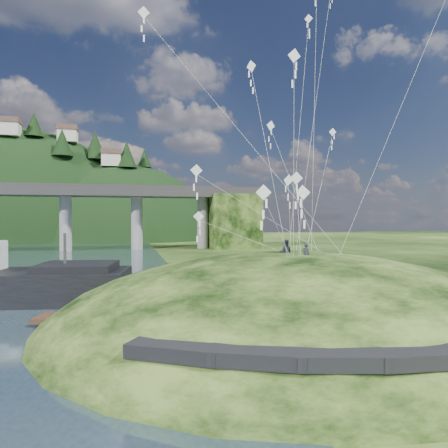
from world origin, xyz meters
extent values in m
plane|color=black|center=(0.00, 0.00, 0.00)|extent=(320.00, 320.00, 0.00)
ellipsoid|color=black|center=(8.00, 2.00, -1.50)|extent=(36.00, 32.00, 13.00)
cube|color=black|center=(-1.50, -8.00, 2.03)|extent=(4.32, 3.62, 0.71)
cube|color=black|center=(1.50, -9.65, 2.09)|extent=(4.10, 2.97, 0.61)
cube|color=black|center=(4.50, -10.65, 2.08)|extent=(3.85, 2.37, 0.62)
cube|color=black|center=(7.50, -11.10, 2.04)|extent=(3.62, 1.83, 0.66)
cylinder|color=gray|center=(-16.50, 70.00, 6.50)|extent=(2.60, 2.60, 13.00)
cylinder|color=gray|center=(-1.00, 70.00, 6.50)|extent=(2.60, 2.60, 13.00)
cylinder|color=gray|center=(14.50, 70.00, 6.50)|extent=(2.60, 2.60, 13.00)
cube|color=black|center=(22.00, 70.00, 6.50)|extent=(12.00, 11.00, 13.00)
ellipsoid|color=black|center=(-40.00, 126.00, -6.00)|extent=(96.00, 68.00, 88.00)
ellipsoid|color=black|center=(-5.00, 118.00, -10.00)|extent=(76.00, 56.00, 72.00)
cone|color=black|center=(-31.40, 112.04, 36.68)|extent=(5.83, 5.83, 7.67)
cone|color=black|center=(-22.45, 107.08, 30.58)|extent=(6.47, 6.47, 8.51)
cone|color=black|center=(-13.22, 113.99, 31.23)|extent=(7.13, 7.13, 9.38)
cone|color=black|center=(-3.12, 109.03, 27.87)|extent=(6.56, 6.56, 8.63)
cone|color=black|center=(2.77, 114.63, 27.68)|extent=(4.88, 4.88, 6.42)
cube|color=beige|center=(-38.00, 110.00, 34.28)|extent=(6.00, 5.00, 4.00)
cube|color=brown|center=(-38.00, 110.00, 36.98)|extent=(6.40, 5.40, 1.60)
cube|color=beige|center=(-22.00, 116.00, 34.18)|extent=(6.00, 5.00, 4.00)
cube|color=brown|center=(-22.00, 116.00, 36.88)|extent=(6.40, 5.40, 1.60)
cube|color=beige|center=(-8.00, 110.00, 25.88)|extent=(6.00, 5.00, 4.00)
cube|color=brown|center=(-8.00, 110.00, 28.58)|extent=(6.40, 5.40, 1.60)
cube|color=black|center=(-7.71, 13.07, 3.12)|extent=(7.24, 6.35, 0.65)
cylinder|color=#2D2B2B|center=(-8.77, 13.25, 4.52)|extent=(0.26, 0.26, 3.23)
cube|color=#362116|center=(-2.67, 3.77, 0.46)|extent=(14.38, 6.19, 0.36)
cylinder|color=#362116|center=(-8.57, 5.50, 0.20)|extent=(0.31, 0.31, 1.02)
cylinder|color=#362116|center=(-5.62, 4.64, 0.20)|extent=(0.31, 0.31, 1.02)
cylinder|color=#362116|center=(-2.67, 3.77, 0.20)|extent=(0.31, 0.31, 1.02)
cylinder|color=#362116|center=(0.27, 2.91, 0.20)|extent=(0.31, 0.31, 1.02)
cylinder|color=#362116|center=(3.22, 2.05, 0.20)|extent=(0.31, 0.31, 1.02)
imported|color=#22242E|center=(8.46, 0.69, 5.74)|extent=(0.58, 0.40, 1.53)
imported|color=#22242E|center=(7.63, 2.23, 5.94)|extent=(1.13, 1.04, 1.88)
cube|color=white|center=(13.14, 5.93, 25.56)|extent=(0.09, 0.07, 0.42)
cube|color=white|center=(13.14, 5.93, 25.04)|extent=(0.09, 0.07, 0.42)
cube|color=white|center=(3.66, -4.22, 8.87)|extent=(0.77, 0.41, 0.83)
cube|color=white|center=(3.66, -4.22, 8.28)|extent=(0.11, 0.05, 0.48)
cube|color=white|center=(3.66, -4.22, 7.68)|extent=(0.11, 0.05, 0.48)
cube|color=white|center=(3.66, -4.22, 7.09)|extent=(0.11, 0.05, 0.48)
cube|color=white|center=(13.44, 10.69, 26.40)|extent=(0.64, 0.51, 0.76)
cube|color=white|center=(13.44, 10.69, 25.84)|extent=(0.10, 0.05, 0.46)
cube|color=white|center=(13.44, 10.69, 25.28)|extent=(0.10, 0.05, 0.46)
cube|color=white|center=(13.44, 10.69, 24.73)|extent=(0.10, 0.05, 0.46)
cube|color=white|center=(9.59, 1.43, 22.55)|extent=(0.09, 0.06, 0.42)
cube|color=white|center=(-2.14, 6.54, 23.03)|extent=(0.89, 0.25, 0.88)
cube|color=white|center=(-2.14, 6.54, 22.40)|extent=(0.12, 0.04, 0.51)
cube|color=white|center=(-2.14, 6.54, 21.78)|extent=(0.12, 0.04, 0.51)
cube|color=white|center=(-2.14, 6.54, 21.15)|extent=(0.12, 0.04, 0.51)
cube|color=white|center=(5.69, -3.56, 16.59)|extent=(0.76, 0.21, 0.75)
cube|color=white|center=(5.69, -3.56, 16.05)|extent=(0.10, 0.04, 0.44)
cube|color=white|center=(5.69, -3.56, 15.51)|extent=(0.10, 0.04, 0.44)
cube|color=white|center=(5.69, -3.56, 14.97)|extent=(0.10, 0.04, 0.44)
cube|color=white|center=(6.63, -2.76, 8.99)|extent=(0.59, 0.72, 0.86)
cube|color=white|center=(6.63, -2.76, 8.37)|extent=(0.11, 0.08, 0.51)
cube|color=white|center=(6.63, -2.76, 7.74)|extent=(0.11, 0.08, 0.51)
cube|color=white|center=(6.63, -2.76, 7.11)|extent=(0.11, 0.08, 0.51)
cube|color=white|center=(5.76, -2.60, 9.70)|extent=(0.65, 0.29, 0.68)
cube|color=white|center=(5.76, -2.60, 9.21)|extent=(0.08, 0.07, 0.40)
cube|color=white|center=(5.76, -2.60, 8.72)|extent=(0.08, 0.07, 0.40)
cube|color=white|center=(5.76, -2.60, 8.24)|extent=(0.08, 0.07, 0.40)
cube|color=white|center=(6.76, 3.01, 14.21)|extent=(0.68, 0.23, 0.69)
cube|color=white|center=(6.76, 3.01, 13.71)|extent=(0.09, 0.06, 0.40)
cube|color=white|center=(6.76, 3.01, 13.22)|extent=(0.09, 0.06, 0.40)
cube|color=white|center=(6.76, 3.01, 12.72)|extent=(0.09, 0.06, 0.40)
cube|color=white|center=(4.39, 0.22, 17.26)|extent=(0.45, 0.60, 0.70)
cube|color=white|center=(4.39, 0.22, 16.75)|extent=(0.08, 0.07, 0.42)
cube|color=white|center=(4.39, 0.22, 16.25)|extent=(0.08, 0.07, 0.42)
cube|color=white|center=(4.39, 0.22, 15.74)|extent=(0.08, 0.07, 0.42)
cube|color=white|center=(2.04, 6.43, 7.60)|extent=(0.83, 0.22, 0.82)
cube|color=white|center=(2.04, 6.43, 7.00)|extent=(0.11, 0.02, 0.48)
cube|color=white|center=(2.04, 6.43, 6.41)|extent=(0.11, 0.02, 0.48)
cube|color=white|center=(2.04, 6.43, 5.82)|extent=(0.11, 0.02, 0.48)
cube|color=white|center=(7.82, 0.84, 10.21)|extent=(0.78, 0.49, 0.84)
cube|color=white|center=(7.82, 0.84, 9.59)|extent=(0.12, 0.05, 0.51)
cube|color=white|center=(7.82, 0.84, 8.97)|extent=(0.12, 0.05, 0.51)
cube|color=white|center=(7.82, 0.84, 8.35)|extent=(0.12, 0.05, 0.51)
cube|color=white|center=(0.40, -2.01, 10.21)|extent=(0.69, 0.21, 0.67)
cube|color=white|center=(0.40, -2.01, 9.72)|extent=(0.09, 0.03, 0.40)
cube|color=white|center=(0.40, -2.01, 9.24)|extent=(0.09, 0.03, 0.40)
cube|color=white|center=(0.40, -2.01, 8.75)|extent=(0.09, 0.03, 0.40)
cube|color=white|center=(16.72, 11.96, 16.10)|extent=(0.75, 0.16, 0.75)
cube|color=white|center=(16.72, 11.96, 15.57)|extent=(0.10, 0.02, 0.44)
cube|color=white|center=(16.72, 11.96, 15.04)|extent=(0.10, 0.02, 0.44)
cube|color=white|center=(16.72, 11.96, 14.50)|extent=(0.10, 0.02, 0.44)
camera|label=1|loc=(-3.51, -24.45, 7.55)|focal=32.00mm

